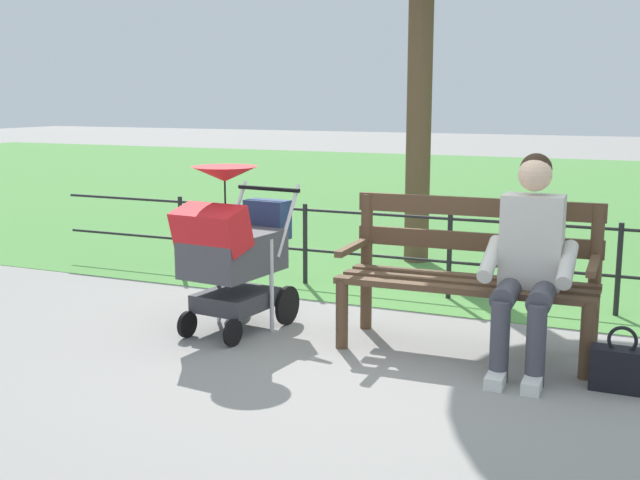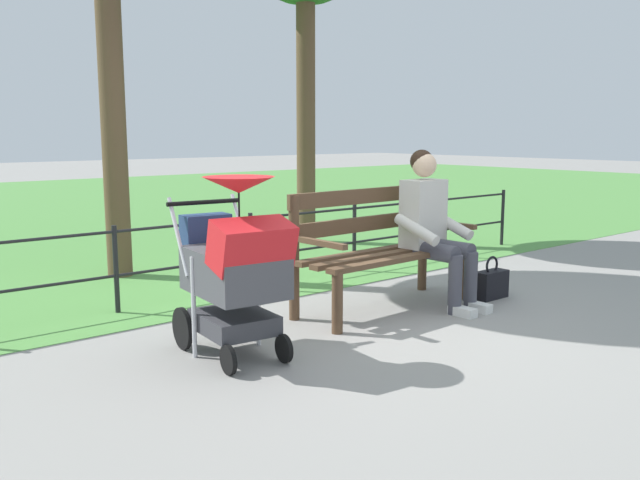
% 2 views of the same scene
% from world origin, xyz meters
% --- Properties ---
extents(ground_plane, '(60.00, 60.00, 0.00)m').
position_xyz_m(ground_plane, '(0.00, 0.00, 0.00)').
color(ground_plane, gray).
extents(grass_lawn, '(40.00, 16.00, 0.01)m').
position_xyz_m(grass_lawn, '(0.00, -8.80, 0.00)').
color(grass_lawn, '#518E42').
rests_on(grass_lawn, ground).
extents(park_bench, '(1.61, 0.65, 0.96)m').
position_xyz_m(park_bench, '(-0.44, -0.12, 0.53)').
color(park_bench, brown).
rests_on(park_bench, ground).
extents(person_on_bench, '(0.54, 0.74, 1.28)m').
position_xyz_m(person_on_bench, '(-0.84, 0.11, 0.68)').
color(person_on_bench, '#42424C').
rests_on(person_on_bench, ground).
extents(stroller, '(0.59, 0.93, 1.15)m').
position_xyz_m(stroller, '(1.12, 0.18, 0.59)').
color(stroller, black).
rests_on(stroller, ground).
extents(handbag, '(0.32, 0.14, 0.37)m').
position_xyz_m(handbag, '(-1.39, 0.30, 0.13)').
color(handbag, black).
rests_on(handbag, ground).
extents(park_fence, '(7.65, 0.04, 0.70)m').
position_xyz_m(park_fence, '(-0.28, -1.31, 0.42)').
color(park_fence, black).
rests_on(park_fence, ground).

